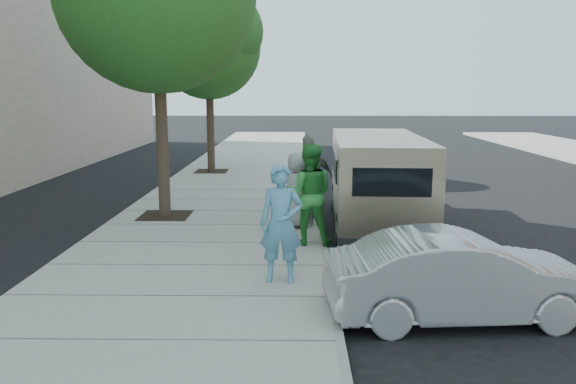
% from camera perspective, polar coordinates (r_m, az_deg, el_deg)
% --- Properties ---
extents(ground, '(120.00, 120.00, 0.00)m').
position_cam_1_polar(ground, '(11.42, -3.72, -5.83)').
color(ground, black).
rests_on(ground, ground).
extents(sidewalk, '(5.00, 60.00, 0.15)m').
position_cam_1_polar(sidewalk, '(11.52, -8.71, -5.40)').
color(sidewalk, gray).
rests_on(sidewalk, ground).
extents(curb_face, '(0.12, 60.00, 0.16)m').
position_cam_1_polar(curb_face, '(11.37, 3.56, -5.50)').
color(curb_face, gray).
rests_on(curb_face, ground).
extents(tree_far, '(3.92, 3.80, 6.49)m').
position_cam_1_polar(tree_far, '(21.24, -7.97, 14.85)').
color(tree_far, black).
rests_on(tree_far, sidewalk).
extents(parking_meter, '(0.32, 0.20, 1.48)m').
position_cam_1_polar(parking_meter, '(12.51, 2.45, 1.34)').
color(parking_meter, gray).
rests_on(parking_meter, sidewalk).
extents(van, '(2.15, 5.83, 2.13)m').
position_cam_1_polar(van, '(13.20, 8.99, 1.29)').
color(van, tan).
rests_on(van, ground).
extents(sedan, '(3.84, 1.61, 1.23)m').
position_cam_1_polar(sedan, '(8.23, 17.23, -8.26)').
color(sedan, '#A6A9AD').
rests_on(sedan, ground).
extents(person_officer, '(0.71, 0.49, 1.89)m').
position_cam_1_polar(person_officer, '(8.87, -0.71, -3.23)').
color(person_officer, '#5695B6').
rests_on(person_officer, sidewalk).
extents(person_green_shirt, '(1.04, 0.85, 2.00)m').
position_cam_1_polar(person_green_shirt, '(11.07, 2.16, -0.22)').
color(person_green_shirt, '#2C8734').
rests_on(person_green_shirt, sidewalk).
extents(person_gray_shirt, '(0.90, 0.66, 1.68)m').
position_cam_1_polar(person_gray_shirt, '(12.42, 0.88, 0.21)').
color(person_gray_shirt, '#949496').
rests_on(person_gray_shirt, sidewalk).
extents(person_striped_polo, '(1.24, 0.70, 1.99)m').
position_cam_1_polar(person_striped_polo, '(13.26, 2.14, 1.51)').
color(person_striped_polo, gray).
rests_on(person_striped_polo, sidewalk).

